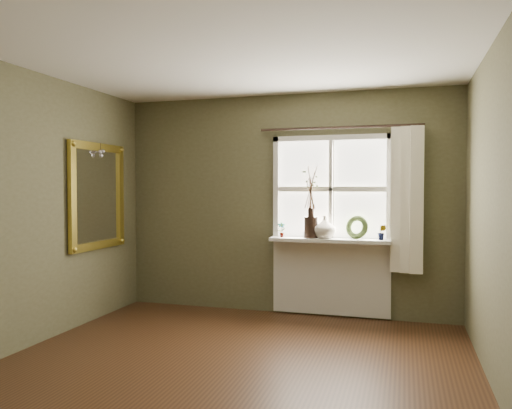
{
  "coord_description": "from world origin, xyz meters",
  "views": [
    {
      "loc": [
        1.37,
        -3.53,
        1.49
      ],
      "look_at": [
        -0.15,
        1.55,
        1.32
      ],
      "focal_mm": 35.0,
      "sensor_mm": 36.0,
      "label": 1
    }
  ],
  "objects_px": {
    "cream_vase": "(325,227)",
    "wreath": "(357,230)",
    "dark_jug": "(311,227)",
    "gilt_mirror": "(98,196)"
  },
  "relations": [
    {
      "from": "cream_vase",
      "to": "wreath",
      "type": "bearing_deg",
      "value": 6.39
    },
    {
      "from": "cream_vase",
      "to": "wreath",
      "type": "distance_m",
      "value": 0.36
    },
    {
      "from": "dark_jug",
      "to": "gilt_mirror",
      "type": "bearing_deg",
      "value": -161.59
    },
    {
      "from": "gilt_mirror",
      "to": "cream_vase",
      "type": "bearing_deg",
      "value": 17.29
    },
    {
      "from": "cream_vase",
      "to": "wreath",
      "type": "relative_size",
      "value": 0.95
    },
    {
      "from": "dark_jug",
      "to": "cream_vase",
      "type": "distance_m",
      "value": 0.16
    },
    {
      "from": "dark_jug",
      "to": "gilt_mirror",
      "type": "height_order",
      "value": "gilt_mirror"
    },
    {
      "from": "dark_jug",
      "to": "gilt_mirror",
      "type": "xyz_separation_m",
      "value": [
        -2.3,
        -0.77,
        0.36
      ]
    },
    {
      "from": "cream_vase",
      "to": "wreath",
      "type": "xyz_separation_m",
      "value": [
        0.36,
        0.04,
        -0.03
      ]
    },
    {
      "from": "dark_jug",
      "to": "cream_vase",
      "type": "height_order",
      "value": "cream_vase"
    }
  ]
}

